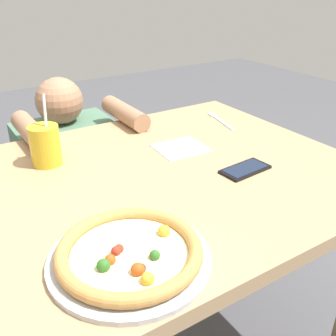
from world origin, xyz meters
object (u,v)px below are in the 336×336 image
object	(u,v)px
pizza_near	(130,254)
cell_phone	(245,169)
drink_cup_colored	(45,145)
fork	(220,120)
diner_seated	(71,188)

from	to	relation	value
pizza_near	cell_phone	world-z (taller)	pizza_near
drink_cup_colored	fork	xyz separation A→B (m)	(0.68, 0.01, -0.06)
pizza_near	diner_seated	bearing A→B (deg)	79.01
drink_cup_colored	cell_phone	bearing A→B (deg)	-37.07
diner_seated	drink_cup_colored	bearing A→B (deg)	-113.77
cell_phone	diner_seated	size ratio (longest dim) A/B	0.17
pizza_near	fork	bearing A→B (deg)	38.73
drink_cup_colored	diner_seated	bearing A→B (deg)	66.23
pizza_near	diner_seated	xyz separation A→B (m)	(0.19, 0.96, -0.37)
fork	cell_phone	world-z (taller)	cell_phone
pizza_near	cell_phone	distance (m)	0.50
pizza_near	fork	world-z (taller)	pizza_near
drink_cup_colored	diner_seated	world-z (taller)	drink_cup_colored
drink_cup_colored	cell_phone	size ratio (longest dim) A/B	1.37
pizza_near	diner_seated	distance (m)	1.05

